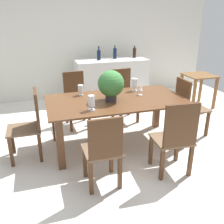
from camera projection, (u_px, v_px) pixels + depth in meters
The scene contains 19 objects.
ground_plane at pixel (115, 142), 4.01m from camera, with size 7.04×7.04×0.00m, color silver.
back_wall at pixel (82, 42), 5.84m from camera, with size 6.40×0.10×2.60m, color silver.
dining_table at pixel (116, 108), 3.73m from camera, with size 2.04×1.08×0.75m.
chair_head_end at pixel (31, 122), 3.42m from camera, with size 0.45×0.43×0.98m.
chair_near_left at pixel (103, 149), 2.79m from camera, with size 0.42×0.42×0.93m.
chair_far_right at pixel (123, 92), 4.74m from camera, with size 0.46×0.51×0.96m.
chair_foot_end at pixel (187, 105), 4.09m from camera, with size 0.48×0.42×0.97m.
chair_near_right at pixel (176, 136), 3.01m from camera, with size 0.48×0.46×0.99m.
chair_far_left at pixel (76, 97), 4.49m from camera, with size 0.43×0.49×0.97m.
flower_centerpiece at pixel (111, 84), 3.53m from camera, with size 0.38×0.38×0.45m.
crystal_vase_left at pixel (81, 89), 3.83m from camera, with size 0.09×0.09×0.16m.
crystal_vase_center_near at pixel (91, 102), 3.22m from camera, with size 0.09×0.09×0.20m.
crystal_vase_right at pixel (135, 84), 4.04m from camera, with size 0.10×0.10×0.21m.
wine_glass at pixel (141, 89), 3.83m from camera, with size 0.07×0.07×0.14m.
kitchen_counter at pixel (111, 81), 5.69m from camera, with size 1.60×0.64×0.98m, color silver.
wine_bottle_dark at pixel (99, 55), 5.40m from camera, with size 0.08×0.08×0.29m.
wine_bottle_green at pixel (115, 53), 5.57m from camera, with size 0.08×0.08×0.30m.
wine_bottle_amber at pixel (134, 53), 5.71m from camera, with size 0.08×0.08×0.27m.
side_table at pixel (199, 82), 5.37m from camera, with size 0.60×0.59×0.71m.
Camera 1 is at (-1.07, -3.38, 1.93)m, focal length 39.80 mm.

